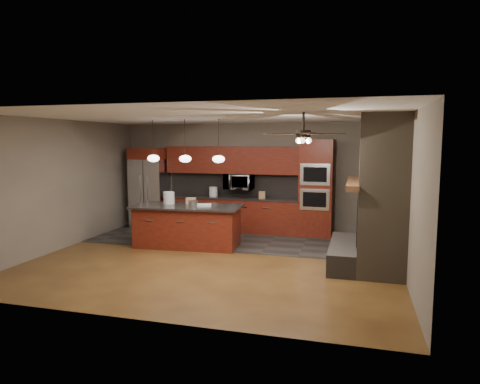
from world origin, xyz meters
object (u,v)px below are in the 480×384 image
(microwave, at_px, (239,182))
(kitchen_island, at_px, (188,226))
(cardboard_box, at_px, (191,201))
(counter_box, at_px, (262,195))
(counter_bucket, at_px, (213,192))
(oven_tower, at_px, (316,188))
(white_bucket, at_px, (169,198))
(paint_tray, at_px, (202,205))
(refrigerator, at_px, (150,188))
(paint_can, at_px, (193,204))

(microwave, distance_m, kitchen_island, 2.15)
(cardboard_box, height_order, counter_box, counter_box)
(counter_bucket, bearing_deg, oven_tower, -0.16)
(white_bucket, height_order, cardboard_box, white_bucket)
(white_bucket, distance_m, paint_tray, 0.85)
(cardboard_box, distance_m, counter_box, 1.99)
(microwave, height_order, kitchen_island, microwave)
(oven_tower, height_order, microwave, oven_tower)
(refrigerator, bearing_deg, white_bucket, -51.06)
(microwave, relative_size, counter_bucket, 2.98)
(kitchen_island, bearing_deg, paint_can, -44.73)
(oven_tower, relative_size, kitchen_island, 0.97)
(white_bucket, bearing_deg, counter_box, 42.66)
(microwave, xyz_separation_m, kitchen_island, (-0.67, -1.87, -0.84))
(paint_can, bearing_deg, counter_box, 60.60)
(refrigerator, relative_size, cardboard_box, 10.33)
(microwave, bearing_deg, kitchen_island, -109.67)
(oven_tower, height_order, counter_box, oven_tower)
(oven_tower, xyz_separation_m, microwave, (-1.98, 0.06, 0.11))
(counter_bucket, bearing_deg, counter_box, -2.18)
(microwave, relative_size, paint_tray, 1.89)
(refrigerator, height_order, cardboard_box, refrigerator)
(paint_can, bearing_deg, refrigerator, 136.44)
(cardboard_box, bearing_deg, counter_bucket, 80.58)
(refrigerator, xyz_separation_m, paint_can, (2.01, -1.91, -0.09))
(microwave, distance_m, paint_tray, 1.91)
(microwave, relative_size, counter_box, 4.16)
(oven_tower, xyz_separation_m, cardboard_box, (-2.67, -1.52, -0.21))
(kitchen_island, relative_size, counter_bucket, 9.99)
(microwave, height_order, paint_tray, microwave)
(kitchen_island, relative_size, counter_box, 13.96)
(microwave, distance_m, counter_box, 0.71)
(oven_tower, bearing_deg, refrigerator, -179.05)
(cardboard_box, bearing_deg, kitchen_island, -92.70)
(paint_tray, bearing_deg, counter_bucket, 83.20)
(kitchen_island, distance_m, paint_tray, 0.59)
(refrigerator, height_order, paint_tray, refrigerator)
(refrigerator, bearing_deg, paint_tray, -38.53)
(paint_tray, distance_m, cardboard_box, 0.46)
(paint_tray, bearing_deg, refrigerator, 123.31)
(kitchen_island, height_order, white_bucket, white_bucket)
(refrigerator, height_order, paint_can, refrigerator)
(kitchen_island, height_order, cardboard_box, cardboard_box)
(cardboard_box, bearing_deg, white_bucket, -167.91)
(paint_can, height_order, cardboard_box, paint_can)
(microwave, relative_size, white_bucket, 2.68)
(white_bucket, relative_size, paint_can, 1.35)
(paint_can, distance_m, paint_tray, 0.25)
(white_bucket, relative_size, cardboard_box, 1.31)
(kitchen_island, bearing_deg, cardboard_box, 91.90)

